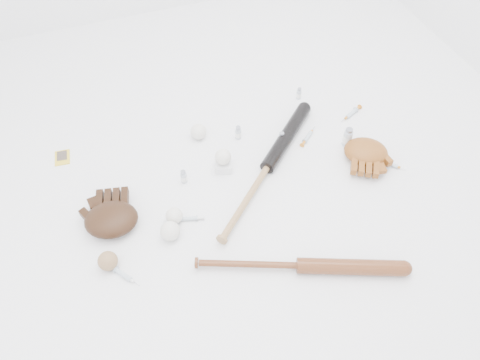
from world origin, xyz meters
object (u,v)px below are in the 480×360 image
object	(u,v)px
glove_dark	(111,219)
pedestal	(223,165)
bat_dark	(268,167)
bat_wood	(299,266)

from	to	relation	value
glove_dark	pedestal	xyz separation A→B (m)	(0.51, 0.13, -0.03)
bat_dark	glove_dark	size ratio (longest dim) A/B	3.54
bat_dark	pedestal	distance (m)	0.19
glove_dark	pedestal	size ratio (longest dim) A/B	3.44
bat_dark	bat_wood	distance (m)	0.49
glove_dark	pedestal	distance (m)	0.53
bat_dark	glove_dark	distance (m)	0.69
bat_wood	bat_dark	bearing A→B (deg)	103.42
glove_dark	pedestal	world-z (taller)	glove_dark
bat_dark	pedestal	size ratio (longest dim) A/B	12.19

